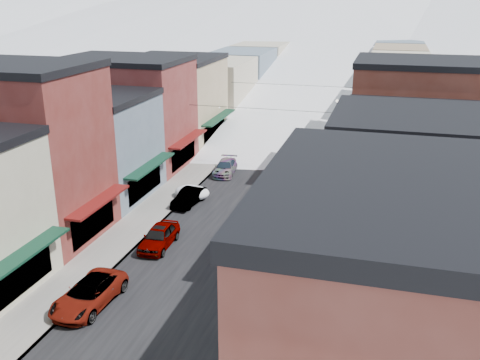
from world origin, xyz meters
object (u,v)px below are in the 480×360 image
Objects in this scene: car_white_suv at (89,294)px; fire_hydrant at (269,340)px; car_silver_sedan at (159,236)px; trash_can at (284,246)px; car_dark_hatch at (189,197)px; car_green_sedan at (270,241)px; streetlamp_near at (289,212)px.

fire_hydrant is at bearing -2.99° from car_white_suv.
car_silver_sedan reaches higher than trash_can.
fire_hydrant is (9.90, -9.13, -0.28)m from car_silver_sedan.
fire_hydrant is at bearing -83.24° from trash_can.
car_silver_sedan is at bearing 137.32° from fire_hydrant.
trash_can reaches higher than fire_hydrant.
car_silver_sedan is 8.76m from trash_can.
trash_can is at bearing -29.40° from car_dark_hatch.
car_white_suv is 7.13× the size of fire_hydrant.
car_white_suv is 1.29× the size of car_dark_hatch.
car_dark_hatch is at bearing 143.89° from trash_can.
car_dark_hatch is 11.76m from trash_can.
car_white_suv is 15.96m from car_dark_hatch.
car_silver_sedan is at bearing 6.16° from car_green_sedan.
fire_hydrant is at bearing -51.22° from car_dark_hatch.
car_green_sedan is at bearing 102.12° from fire_hydrant.
streetlamp_near reaches higher than car_green_sedan.
car_green_sedan is 4.63× the size of trash_can.
car_white_suv is 10.77m from fire_hydrant.
streetlamp_near is (9.50, 10.49, 1.84)m from car_white_suv.
car_dark_hatch is at bearing 150.06° from streetlamp_near.
fire_hydrant is (10.70, -17.08, -0.19)m from car_dark_hatch.
car_white_suv is 1.08× the size of car_green_sedan.
trash_can is 2.38m from streetlamp_near.
car_green_sedan is at bearing 50.74° from car_white_suv.
car_green_sedan is at bearing -31.43° from car_dark_hatch.
car_green_sedan is at bearing 164.62° from trash_can.
streetlamp_near is at bearing 90.00° from trash_can.
car_white_suv is 5.00× the size of trash_can.
car_silver_sedan is 0.92× the size of car_green_sedan.
car_green_sedan is (8.46, -6.65, 0.13)m from car_dark_hatch.
streetlamp_near reaches higher than car_dark_hatch.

